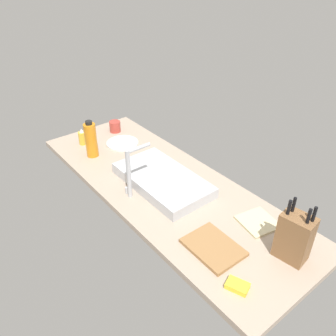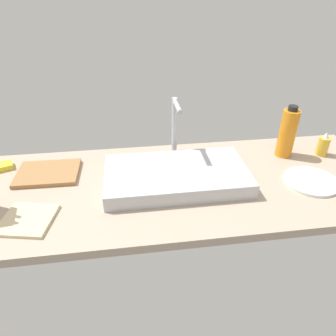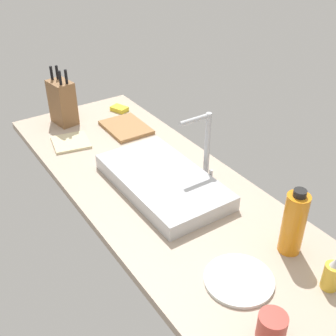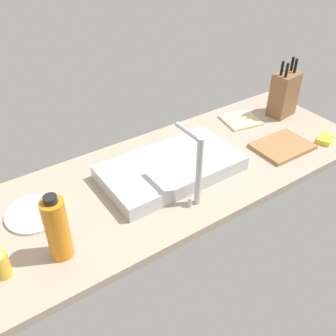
% 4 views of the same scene
% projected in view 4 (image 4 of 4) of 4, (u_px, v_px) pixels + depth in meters
% --- Properties ---
extents(countertop_slab, '(1.86, 0.67, 0.04)m').
position_uv_depth(countertop_slab, '(172.00, 175.00, 1.62)').
color(countertop_slab, tan).
rests_on(countertop_slab, ground).
extents(sink_basin, '(0.58, 0.32, 0.06)m').
position_uv_depth(sink_basin, '(171.00, 168.00, 1.59)').
color(sink_basin, '#B7BABF').
rests_on(sink_basin, countertop_slab).
extents(faucet, '(0.05, 0.15, 0.29)m').
position_uv_depth(faucet, '(196.00, 164.00, 1.37)').
color(faucet, '#B7BABF').
rests_on(faucet, countertop_slab).
extents(knife_block, '(0.15, 0.11, 0.30)m').
position_uv_depth(knife_block, '(284.00, 94.00, 1.96)').
color(knife_block, brown).
rests_on(knife_block, countertop_slab).
extents(cutting_board, '(0.26, 0.20, 0.02)m').
position_uv_depth(cutting_board, '(282.00, 146.00, 1.76)').
color(cutting_board, '#9E7042').
rests_on(cutting_board, countertop_slab).
extents(soap_bottle, '(0.05, 0.05, 0.12)m').
position_uv_depth(soap_bottle, '(1.00, 264.00, 1.16)').
color(soap_bottle, gold).
rests_on(soap_bottle, countertop_slab).
extents(water_bottle, '(0.08, 0.08, 0.25)m').
position_uv_depth(water_bottle, '(57.00, 228.00, 1.18)').
color(water_bottle, orange).
rests_on(water_bottle, countertop_slab).
extents(dinner_plate, '(0.22, 0.22, 0.01)m').
position_uv_depth(dinner_plate, '(35.00, 213.00, 1.40)').
color(dinner_plate, silver).
rests_on(dinner_plate, countertop_slab).
extents(dish_towel, '(0.20, 0.20, 0.01)m').
position_uv_depth(dish_towel, '(241.00, 120.00, 1.97)').
color(dish_towel, beige).
rests_on(dish_towel, countertop_slab).
extents(dish_sponge, '(0.11, 0.09, 0.02)m').
position_uv_depth(dish_sponge, '(325.00, 139.00, 1.81)').
color(dish_sponge, yellow).
rests_on(dish_sponge, countertop_slab).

